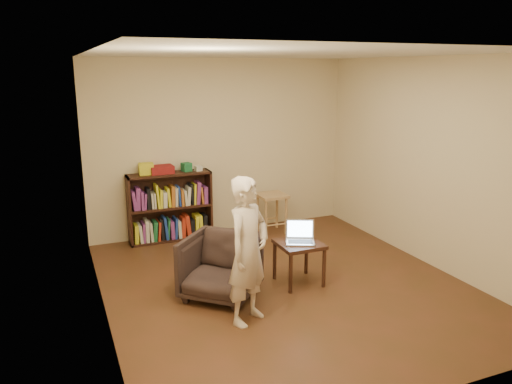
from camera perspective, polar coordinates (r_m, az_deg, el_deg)
name	(u,v)px	position (r m, az deg, el deg)	size (l,w,h in m)	color
floor	(285,285)	(5.92, 3.29, -10.55)	(4.50, 4.50, 0.00)	#422D15
ceiling	(288,54)	(5.39, 3.69, 15.50)	(4.50, 4.50, 0.00)	silver
wall_back	(221,147)	(7.56, -4.03, 5.15)	(4.00, 4.00, 0.00)	beige
wall_left	(97,193)	(4.98, -17.68, -0.07)	(4.50, 4.50, 0.00)	beige
wall_right	(430,163)	(6.62, 19.27, 3.14)	(4.50, 4.50, 0.00)	beige
bookshelf	(170,210)	(7.37, -9.79, -2.09)	(1.20, 0.30, 1.00)	black
box_yellow	(146,169)	(7.17, -12.45, 2.60)	(0.20, 0.14, 0.16)	yellow
red_cloth	(161,169)	(7.22, -10.76, 2.55)	(0.33, 0.24, 0.11)	maroon
box_green	(186,167)	(7.30, -7.96, 2.85)	(0.12, 0.12, 0.12)	#1B6839
box_white	(198,168)	(7.31, -6.62, 2.70)	(0.09, 0.09, 0.07)	beige
stool	(272,202)	(7.57, 1.81, -1.09)	(0.42, 0.42, 0.60)	tan
armchair	(220,267)	(5.51, -4.09, -8.52)	(0.74, 0.76, 0.69)	#312421
side_table	(299,249)	(5.83, 4.96, -6.53)	(0.49, 0.49, 0.50)	black
laptop	(300,237)	(5.80, 5.06, -5.12)	(0.40, 0.36, 0.25)	#BCBCC1
person	(248,251)	(4.85, -0.90, -6.75)	(0.54, 0.35, 1.47)	beige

